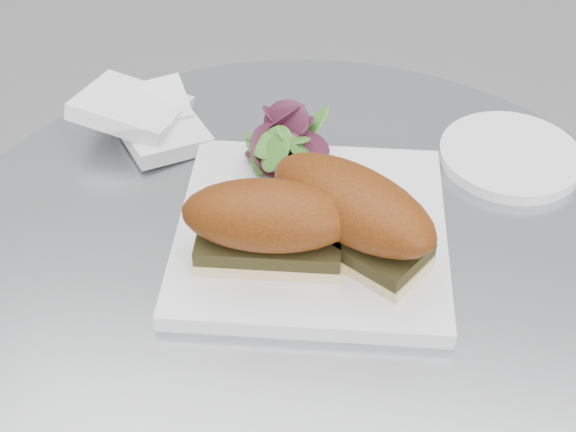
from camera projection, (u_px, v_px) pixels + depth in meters
name	position (u px, v px, depth m)	size (l,w,h in m)	color
table	(301.00, 421.00, 0.88)	(0.70, 0.70, 0.73)	#A2A4A9
plate	(312.00, 232.00, 0.73)	(0.24, 0.24, 0.02)	white
sandwich_left	(268.00, 223.00, 0.67)	(0.15, 0.08, 0.08)	beige
sandwich_right	(352.00, 212.00, 0.68)	(0.18, 0.15, 0.08)	beige
salad	(275.00, 150.00, 0.77)	(0.12, 0.12, 0.05)	#408B2D
napkin	(149.00, 129.00, 0.85)	(0.14, 0.14, 0.02)	white
saucer	(510.00, 156.00, 0.82)	(0.14, 0.14, 0.01)	white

